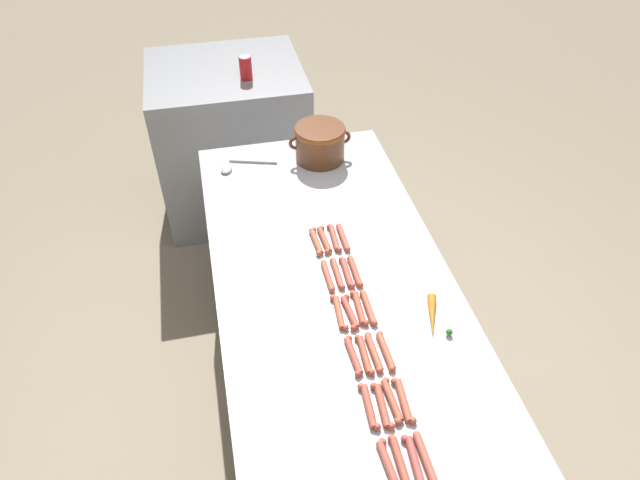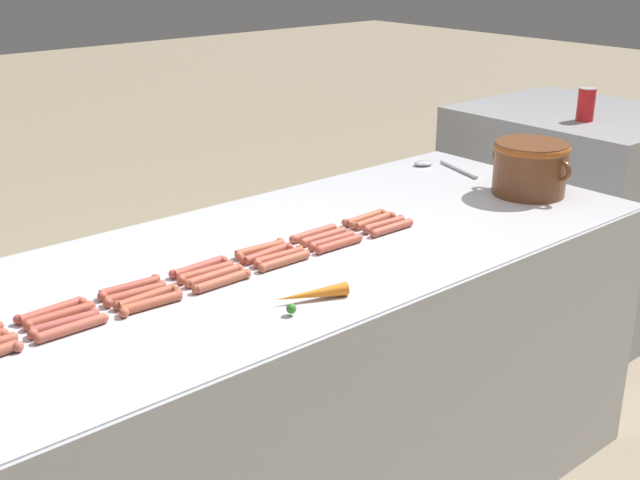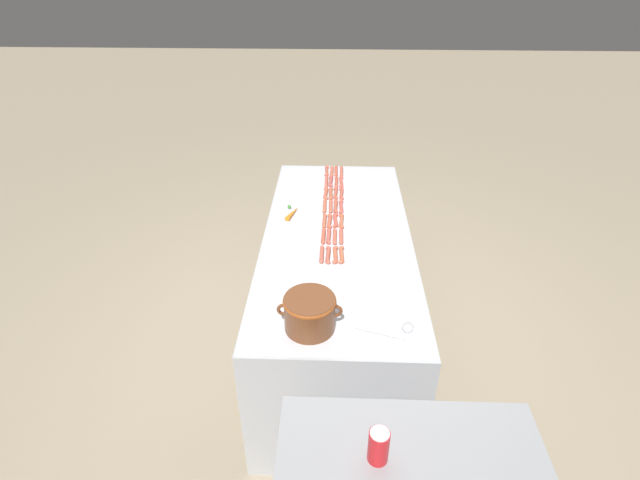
{
  "view_description": "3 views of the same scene",
  "coord_description": "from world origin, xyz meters",
  "px_view_note": "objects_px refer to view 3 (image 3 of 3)",
  "views": [
    {
      "loc": [
        -0.36,
        -1.35,
        2.32
      ],
      "look_at": [
        -0.01,
        0.21,
        0.87
      ],
      "focal_mm": 31.86,
      "sensor_mm": 36.0,
      "label": 1
    },
    {
      "loc": [
        1.54,
        -1.26,
        1.6
      ],
      "look_at": [
        0.12,
        -0.05,
        0.89
      ],
      "focal_mm": 45.52,
      "sensor_mm": 36.0,
      "label": 2
    },
    {
      "loc": [
        0.02,
        2.41,
        2.3
      ],
      "look_at": [
        0.1,
        0.18,
        0.9
      ],
      "focal_mm": 27.01,
      "sensor_mm": 36.0,
      "label": 3
    }
  ],
  "objects_px": {
    "bean_pot": "(310,311)",
    "hot_dog_3": "(341,207)",
    "hot_dog_21": "(327,171)",
    "hot_dog_7": "(336,171)",
    "hot_dog_8": "(336,182)",
    "hot_dog_10": "(336,206)",
    "hot_dog_20": "(328,255)",
    "hot_dog_5": "(341,236)",
    "hot_dog_0": "(342,171)",
    "hot_dog_23": "(326,193)",
    "hot_dog_4": "(341,221)",
    "hot_dog_24": "(325,206)",
    "hot_dog_9": "(336,193)",
    "serving_spoon": "(399,329)",
    "hot_dog_13": "(335,255)",
    "hot_dog_14": "(332,171)",
    "hot_dog_18": "(330,221)",
    "hot_dog_22": "(326,182)",
    "hot_dog_2": "(342,194)",
    "hot_dog_12": "(335,236)",
    "hot_dog_16": "(331,194)",
    "hot_dog_26": "(323,236)",
    "hot_dog_19": "(329,236)",
    "hot_dog_15": "(331,181)",
    "hot_dog_17": "(331,206)",
    "hot_dog_27": "(322,254)",
    "hot_dog_6": "(342,255)",
    "hot_dog_11": "(335,220)",
    "hot_dog_1": "(341,182)",
    "hot_dog_25": "(324,220)",
    "soda_can": "(379,446)",
    "carrot": "(292,212)"
  },
  "relations": [
    {
      "from": "hot_dog_6",
      "to": "hot_dog_15",
      "type": "distance_m",
      "value": 0.93
    },
    {
      "from": "hot_dog_11",
      "to": "hot_dog_14",
      "type": "xyz_separation_m",
      "value": [
        0.03,
        -0.73,
        0.0
      ]
    },
    {
      "from": "hot_dog_6",
      "to": "hot_dog_22",
      "type": "bearing_deg",
      "value": -83.5
    },
    {
      "from": "hot_dog_8",
      "to": "bean_pot",
      "type": "relative_size",
      "value": 0.56
    },
    {
      "from": "hot_dog_0",
      "to": "hot_dog_24",
      "type": "bearing_deg",
      "value": 78.67
    },
    {
      "from": "hot_dog_4",
      "to": "hot_dog_8",
      "type": "relative_size",
      "value": 1.0
    },
    {
      "from": "hot_dog_12",
      "to": "hot_dog_20",
      "type": "height_order",
      "value": "same"
    },
    {
      "from": "hot_dog_15",
      "to": "hot_dog_20",
      "type": "height_order",
      "value": "same"
    },
    {
      "from": "hot_dog_16",
      "to": "hot_dog_26",
      "type": "bearing_deg",
      "value": 86.46
    },
    {
      "from": "hot_dog_21",
      "to": "hot_dog_25",
      "type": "bearing_deg",
      "value": 90.25
    },
    {
      "from": "bean_pot",
      "to": "serving_spoon",
      "type": "xyz_separation_m",
      "value": [
        -0.39,
        0.01,
        -0.08
      ]
    },
    {
      "from": "hot_dog_11",
      "to": "hot_dog_25",
      "type": "bearing_deg",
      "value": 3.8
    },
    {
      "from": "hot_dog_2",
      "to": "hot_dog_23",
      "type": "bearing_deg",
      "value": -1.99
    },
    {
      "from": "hot_dog_0",
      "to": "hot_dog_9",
      "type": "bearing_deg",
      "value": 83.66
    },
    {
      "from": "hot_dog_3",
      "to": "hot_dog_21",
      "type": "distance_m",
      "value": 0.57
    },
    {
      "from": "hot_dog_7",
      "to": "hot_dog_23",
      "type": "bearing_deg",
      "value": 79.83
    },
    {
      "from": "hot_dog_2",
      "to": "hot_dog_27",
      "type": "xyz_separation_m",
      "value": [
        0.11,
        0.74,
        0.0
      ]
    },
    {
      "from": "hot_dog_17",
      "to": "hot_dog_25",
      "type": "xyz_separation_m",
      "value": [
        0.04,
        0.18,
        0.0
      ]
    },
    {
      "from": "hot_dog_17",
      "to": "hot_dog_23",
      "type": "xyz_separation_m",
      "value": [
        0.04,
        -0.19,
        0.0
      ]
    },
    {
      "from": "bean_pot",
      "to": "hot_dog_4",
      "type": "bearing_deg",
      "value": -98.64
    },
    {
      "from": "serving_spoon",
      "to": "hot_dog_11",
      "type": "bearing_deg",
      "value": -73.2
    },
    {
      "from": "hot_dog_16",
      "to": "hot_dog_6",
      "type": "bearing_deg",
      "value": 95.56
    },
    {
      "from": "hot_dog_13",
      "to": "hot_dog_14",
      "type": "height_order",
      "value": "same"
    },
    {
      "from": "hot_dog_10",
      "to": "hot_dog_20",
      "type": "distance_m",
      "value": 0.56
    },
    {
      "from": "hot_dog_21",
      "to": "hot_dog_7",
      "type": "bearing_deg",
      "value": -178.32
    },
    {
      "from": "hot_dog_5",
      "to": "hot_dog_14",
      "type": "xyz_separation_m",
      "value": [
        0.07,
        -0.91,
        0.0
      ]
    },
    {
      "from": "hot_dog_2",
      "to": "hot_dog_18",
      "type": "bearing_deg",
      "value": 78.82
    },
    {
      "from": "hot_dog_8",
      "to": "bean_pot",
      "type": "bearing_deg",
      "value": 85.84
    },
    {
      "from": "hot_dog_1",
      "to": "hot_dog_17",
      "type": "height_order",
      "value": "same"
    },
    {
      "from": "hot_dog_8",
      "to": "hot_dog_19",
      "type": "xyz_separation_m",
      "value": [
        0.04,
        0.73,
        0.0
      ]
    },
    {
      "from": "hot_dog_0",
      "to": "hot_dog_13",
      "type": "bearing_deg",
      "value": 88.14
    },
    {
      "from": "hot_dog_0",
      "to": "hot_dog_10",
      "type": "relative_size",
      "value": 1.0
    },
    {
      "from": "soda_can",
      "to": "hot_dog_9",
      "type": "bearing_deg",
      "value": -85.87
    },
    {
      "from": "hot_dog_24",
      "to": "bean_pot",
      "type": "bearing_deg",
      "value": 88.22
    },
    {
      "from": "hot_dog_5",
      "to": "hot_dog_8",
      "type": "bearing_deg",
      "value": -87.45
    },
    {
      "from": "hot_dog_23",
      "to": "carrot",
      "type": "height_order",
      "value": "carrot"
    },
    {
      "from": "hot_dog_5",
      "to": "hot_dog_0",
      "type": "bearing_deg",
      "value": -90.25
    },
    {
      "from": "hot_dog_23",
      "to": "hot_dog_7",
      "type": "bearing_deg",
      "value": -100.17
    },
    {
      "from": "hot_dog_8",
      "to": "hot_dog_27",
      "type": "distance_m",
      "value": 0.92
    },
    {
      "from": "bean_pot",
      "to": "hot_dog_3",
      "type": "bearing_deg",
      "value": -97.17
    },
    {
      "from": "hot_dog_12",
      "to": "hot_dog_24",
      "type": "relative_size",
      "value": 1.0
    },
    {
      "from": "hot_dog_15",
      "to": "hot_dog_19",
      "type": "height_order",
      "value": "same"
    },
    {
      "from": "hot_dog_3",
      "to": "hot_dog_13",
      "type": "relative_size",
      "value": 1.0
    },
    {
      "from": "hot_dog_18",
      "to": "hot_dog_22",
      "type": "xyz_separation_m",
      "value": [
        0.03,
        -0.56,
        0.0
      ]
    },
    {
      "from": "hot_dog_21",
      "to": "hot_dog_23",
      "type": "bearing_deg",
      "value": 90.39
    },
    {
      "from": "hot_dog_0",
      "to": "hot_dog_4",
      "type": "relative_size",
      "value": 1.0
    },
    {
      "from": "hot_dog_7",
      "to": "soda_can",
      "type": "bearing_deg",
      "value": 93.51
    },
    {
      "from": "hot_dog_15",
      "to": "hot_dog_17",
      "type": "bearing_deg",
      "value": 90.85
    },
    {
      "from": "hot_dog_2",
      "to": "hot_dog_12",
      "type": "relative_size",
      "value": 1.0
    },
    {
      "from": "hot_dog_6",
      "to": "hot_dog_15",
      "type": "bearing_deg",
      "value": -85.41
    }
  ]
}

